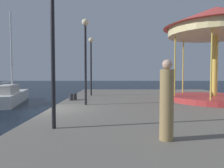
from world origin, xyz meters
TOP-DOWN VIEW (x-y plane):
  - ground_plane at (0.00, 0.00)m, footprint 120.00×120.00m
  - quay_dock at (6.11, 0.00)m, footprint 12.22×23.42m
  - sailboat_white at (-5.39, 7.22)m, footprint 3.16×7.22m
  - carousel at (9.00, 2.65)m, footprint 6.01×6.01m
  - lamp_post_near_edge at (1.20, -3.51)m, footprint 0.36×0.36m
  - lamp_post_mid_promenade at (1.56, 1.17)m, footprint 0.36×0.36m
  - lamp_post_far_end at (1.37, 5.86)m, footprint 0.36×0.36m
  - bollard_south at (0.45, 2.94)m, footprint 0.24×0.24m
  - bollard_north at (0.62, 3.25)m, footprint 0.24×0.24m
  - person_far_corner at (4.27, -4.60)m, footprint 0.34×0.34m

SIDE VIEW (x-z plane):
  - ground_plane at x=0.00m, z-range 0.00..0.00m
  - quay_dock at x=6.11m, z-range 0.00..0.80m
  - sailboat_white at x=-5.39m, z-range -3.20..4.43m
  - bollard_south at x=0.45m, z-range 0.80..1.20m
  - bollard_north at x=0.62m, z-range 0.80..1.20m
  - person_far_corner at x=4.27m, z-range 0.74..2.72m
  - lamp_post_far_end at x=1.37m, z-range 1.59..5.88m
  - lamp_post_mid_promenade at x=1.56m, z-range 1.60..6.05m
  - lamp_post_near_edge at x=1.20m, z-range 1.63..6.36m
  - carousel at x=9.00m, z-range 2.18..7.70m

